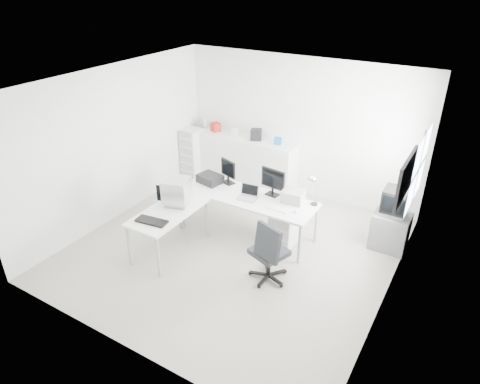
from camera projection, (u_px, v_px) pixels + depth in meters
The scene contains 30 objects.
floor at pixel (234, 249), 7.27m from camera, with size 5.00×5.00×0.01m, color beige.
ceiling at pixel (233, 84), 5.96m from camera, with size 5.00×5.00×0.01m, color white.
back_wall at pixel (299, 128), 8.51m from camera, with size 5.00×0.02×2.80m, color silver.
left_wall at pixel (116, 144), 7.74m from camera, with size 0.02×5.00×2.80m, color silver.
right_wall at pixel (399, 217), 5.48m from camera, with size 0.02×5.00×2.80m, color silver.
window at pixel (419, 169), 6.31m from camera, with size 0.02×1.20×1.10m, color white, non-canonical shape.
wall_picture at pixel (406, 179), 5.33m from camera, with size 0.04×0.90×0.60m, color black, non-canonical shape.
main_desk at pixel (247, 215), 7.53m from camera, with size 2.40×0.80×0.75m, color silver, non-canonical shape.
side_desk at pixel (170, 230), 7.08m from camera, with size 0.70×1.40×0.75m, color silver, non-canonical shape.
drawer_pedestal at pixel (284, 228), 7.29m from camera, with size 0.40×0.50×0.60m, color silver.
inkjet_printer at pixel (210, 179), 7.79m from camera, with size 0.42×0.33×0.15m, color black.
lcd_monitor_small at pixel (228, 172), 7.69m from camera, with size 0.36×0.21×0.46m, color black, non-canonical shape.
lcd_monitor_large at pixel (273, 183), 7.28m from camera, with size 0.46×0.18×0.47m, color black, non-canonical shape.
laptop at pixel (247, 193), 7.21m from camera, with size 0.34×0.35×0.23m, color #B7B7BA, non-canonical shape.
white_keyboard at pixel (278, 209), 6.95m from camera, with size 0.39×0.12×0.02m, color silver.
white_mouse at pixel (296, 211), 6.84m from camera, with size 0.06×0.06×0.06m, color silver.
laser_printer at pixel (293, 196), 7.14m from camera, with size 0.35×0.30×0.20m, color #9E9E9E.
desk_lamp at pixel (315, 193), 6.99m from camera, with size 0.15×0.15×0.44m, color silver, non-canonical shape.
crt_monitor at pixel (177, 191), 6.98m from camera, with size 0.43×0.43×0.50m, color #B7B7BA, non-canonical shape.
black_keyboard at pixel (152, 221), 6.60m from camera, with size 0.50×0.20×0.03m, color black.
office_chair at pixel (269, 249), 6.34m from camera, with size 0.62×0.62×1.07m, color #25282A, non-canonical shape.
tv_cabinet at pixel (390, 231), 7.17m from camera, with size 0.59×0.48×0.64m, color slate.
crt_tv at pixel (395, 203), 6.91m from camera, with size 0.50×0.48×0.45m, color black, non-canonical shape.
sideboard at pixel (247, 161), 9.18m from camera, with size 2.15×0.54×1.08m, color silver.
clutter_box_a at pixel (216, 127), 9.25m from camera, with size 0.19×0.17×0.19m, color #A42117.
clutter_box_b at pixel (235, 132), 9.03m from camera, with size 0.15×0.13×0.15m, color silver.
clutter_box_c at pixel (256, 135), 8.79m from camera, with size 0.22×0.20×0.22m, color black.
clutter_box_d at pixel (278, 141), 8.58m from camera, with size 0.14×0.12×0.14m, color #16569E.
clutter_bottle at pixel (205, 124), 9.41m from camera, with size 0.07×0.07×0.22m, color silver.
filing_cabinet at pixel (193, 154), 9.53m from camera, with size 0.39×0.46×1.11m, color silver.
Camera 1 is at (3.15, -5.08, 4.25)m, focal length 32.00 mm.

